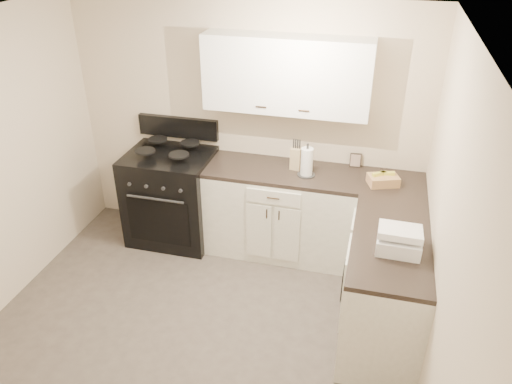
% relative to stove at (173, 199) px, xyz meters
% --- Properties ---
extents(floor, '(3.60, 3.60, 0.00)m').
position_rel_stove_xyz_m(floor, '(0.74, -1.48, -0.46)').
color(floor, '#473F38').
rests_on(floor, ground).
extents(ceiling, '(3.60, 3.60, 0.00)m').
position_rel_stove_xyz_m(ceiling, '(0.74, -1.48, 2.04)').
color(ceiling, white).
rests_on(ceiling, wall_back).
extents(wall_back, '(3.60, 0.00, 3.60)m').
position_rel_stove_xyz_m(wall_back, '(0.74, 0.32, 0.79)').
color(wall_back, beige).
rests_on(wall_back, ground).
extents(wall_right, '(0.00, 3.60, 3.60)m').
position_rel_stove_xyz_m(wall_right, '(2.54, -1.48, 0.79)').
color(wall_right, beige).
rests_on(wall_right, ground).
extents(base_cabinets_back, '(1.55, 0.60, 0.90)m').
position_rel_stove_xyz_m(base_cabinets_back, '(1.17, 0.02, -0.01)').
color(base_cabinets_back, white).
rests_on(base_cabinets_back, floor).
extents(base_cabinets_right, '(0.60, 1.90, 0.90)m').
position_rel_stove_xyz_m(base_cabinets_right, '(2.24, -0.63, -0.01)').
color(base_cabinets_right, white).
rests_on(base_cabinets_right, floor).
extents(countertop_back, '(1.55, 0.60, 0.04)m').
position_rel_stove_xyz_m(countertop_back, '(1.17, 0.02, 0.46)').
color(countertop_back, black).
rests_on(countertop_back, base_cabinets_back).
extents(countertop_right, '(0.60, 1.90, 0.04)m').
position_rel_stove_xyz_m(countertop_right, '(2.24, -0.63, 0.46)').
color(countertop_right, black).
rests_on(countertop_right, base_cabinets_right).
extents(upper_cabinets, '(1.55, 0.30, 0.70)m').
position_rel_stove_xyz_m(upper_cabinets, '(1.17, 0.18, 1.38)').
color(upper_cabinets, white).
rests_on(upper_cabinets, wall_back).
extents(stove, '(0.87, 0.74, 1.05)m').
position_rel_stove_xyz_m(stove, '(0.00, 0.00, 0.00)').
color(stove, black).
rests_on(stove, floor).
extents(knife_block, '(0.11, 0.10, 0.22)m').
position_rel_stove_xyz_m(knife_block, '(1.30, 0.09, 0.59)').
color(knife_block, tan).
rests_on(knife_block, countertop_back).
extents(paper_towel, '(0.12, 0.12, 0.28)m').
position_rel_stove_xyz_m(paper_towel, '(1.42, -0.02, 0.62)').
color(paper_towel, white).
rests_on(paper_towel, countertop_back).
extents(soap_bottle, '(0.07, 0.07, 0.18)m').
position_rel_stove_xyz_m(soap_bottle, '(1.41, -0.03, 0.57)').
color(soap_bottle, green).
rests_on(soap_bottle, countertop_back).
extents(picture_frame, '(0.11, 0.04, 0.14)m').
position_rel_stove_xyz_m(picture_frame, '(1.86, 0.28, 0.55)').
color(picture_frame, black).
rests_on(picture_frame, countertop_back).
extents(wicker_basket, '(0.31, 0.26, 0.09)m').
position_rel_stove_xyz_m(wicker_basket, '(2.14, -0.03, 0.52)').
color(wicker_basket, tan).
rests_on(wicker_basket, countertop_right).
extents(countertop_grill, '(0.32, 0.30, 0.12)m').
position_rel_stove_xyz_m(countertop_grill, '(2.29, -1.04, 0.54)').
color(countertop_grill, white).
rests_on(countertop_grill, countertop_right).
extents(glass_jar, '(0.11, 0.11, 0.15)m').
position_rel_stove_xyz_m(glass_jar, '(2.22, -0.99, 0.56)').
color(glass_jar, silver).
rests_on(glass_jar, countertop_right).
extents(oven_mitt_near, '(0.02, 0.17, 0.29)m').
position_rel_stove_xyz_m(oven_mitt_near, '(1.92, -1.03, 0.08)').
color(oven_mitt_near, black).
rests_on(oven_mitt_near, base_cabinets_right).
extents(oven_mitt_far, '(0.02, 0.16, 0.28)m').
position_rel_stove_xyz_m(oven_mitt_far, '(1.92, -0.97, 0.07)').
color(oven_mitt_far, black).
rests_on(oven_mitt_far, base_cabinets_right).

